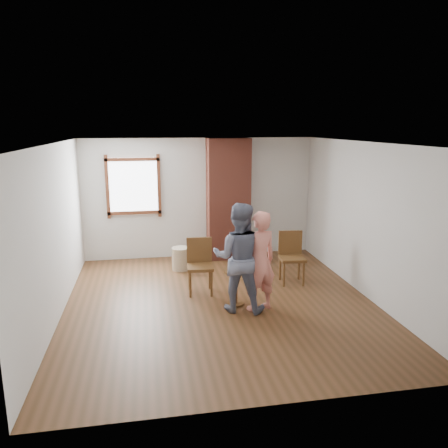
{
  "coord_description": "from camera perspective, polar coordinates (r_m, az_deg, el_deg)",
  "views": [
    {
      "loc": [
        -1.13,
        -6.63,
        2.88
      ],
      "look_at": [
        0.2,
        0.8,
        1.15
      ],
      "focal_mm": 35.0,
      "sensor_mm": 36.0,
      "label": 1
    }
  ],
  "objects": [
    {
      "name": "ground",
      "position": [
        7.32,
        -0.47,
        -10.27
      ],
      "size": [
        5.5,
        5.5,
        0.0
      ],
      "primitive_type": "plane",
      "color": "brown",
      "rests_on": "ground"
    },
    {
      "name": "room_shell",
      "position": [
        7.4,
        -1.72,
        4.57
      ],
      "size": [
        5.04,
        5.52,
        2.62
      ],
      "color": "silver",
      "rests_on": "ground"
    },
    {
      "name": "brick_chimney",
      "position": [
        9.43,
        0.56,
        3.25
      ],
      "size": [
        0.9,
        0.5,
        2.6
      ],
      "primitive_type": "cube",
      "color": "brown",
      "rests_on": "ground"
    },
    {
      "name": "stoneware_crock",
      "position": [
        8.88,
        -5.66,
        -4.53
      ],
      "size": [
        0.42,
        0.42,
        0.46
      ],
      "primitive_type": "cylinder",
      "rotation": [
        0.0,
        0.0,
        -0.2
      ],
      "color": "tan",
      "rests_on": "ground"
    },
    {
      "name": "dark_pot",
      "position": [
        9.49,
        -4.61,
        -4.26
      ],
      "size": [
        0.19,
        0.19,
        0.17
      ],
      "primitive_type": "cylinder",
      "rotation": [
        0.0,
        0.0,
        0.11
      ],
      "color": "black",
      "rests_on": "ground"
    },
    {
      "name": "dining_chair_left",
      "position": [
        7.63,
        -3.18,
        -5.02
      ],
      "size": [
        0.47,
        0.47,
        0.95
      ],
      "rotation": [
        0.0,
        0.0,
        -0.06
      ],
      "color": "brown",
      "rests_on": "ground"
    },
    {
      "name": "dining_chair_right",
      "position": [
        8.19,
        8.78,
        -3.9
      ],
      "size": [
        0.49,
        0.49,
        0.95
      ],
      "rotation": [
        0.0,
        0.0,
        -0.1
      ],
      "color": "brown",
      "rests_on": "ground"
    },
    {
      "name": "side_table",
      "position": [
        7.12,
        1.54,
        -7.47
      ],
      "size": [
        0.4,
        0.4,
        0.6
      ],
      "color": "brown",
      "rests_on": "ground"
    },
    {
      "name": "cake_plate",
      "position": [
        7.05,
        1.54,
        -5.94
      ],
      "size": [
        0.18,
        0.18,
        0.01
      ],
      "primitive_type": "cylinder",
      "color": "white",
      "rests_on": "side_table"
    },
    {
      "name": "cake_slice",
      "position": [
        7.04,
        1.63,
        -5.67
      ],
      "size": [
        0.08,
        0.07,
        0.06
      ],
      "primitive_type": "cube",
      "color": "white",
      "rests_on": "cake_plate"
    },
    {
      "name": "man",
      "position": [
        6.79,
        1.98,
        -4.4
      ],
      "size": [
        1.01,
        0.89,
        1.72
      ],
      "primitive_type": "imported",
      "rotation": [
        0.0,
        0.0,
        2.81
      ],
      "color": "#141C38",
      "rests_on": "ground"
    },
    {
      "name": "person_pink",
      "position": [
        6.84,
        4.61,
        -4.86
      ],
      "size": [
        0.67,
        0.54,
        1.6
      ],
      "primitive_type": "imported",
      "rotation": [
        0.0,
        0.0,
        3.44
      ],
      "color": "#EC8676",
      "rests_on": "ground"
    }
  ]
}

